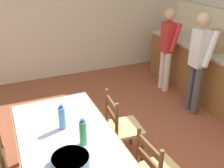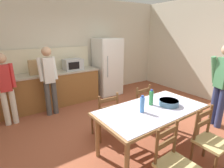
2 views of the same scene
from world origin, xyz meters
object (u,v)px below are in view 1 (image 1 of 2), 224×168
Objects in this scene: person_at_sink at (167,46)px; person_at_counter at (198,59)px; bottle_off_centre at (83,133)px; chair_side_far_left at (122,128)px; paper_bag at (217,41)px; bottle_near_centre at (62,118)px; dining_table at (70,148)px; serving_bowl at (71,161)px.

person_at_counter reaches higher than person_at_sink.
chair_side_far_left is (-0.52, 0.63, -0.45)m from bottle_off_centre.
paper_bag is 1.33× the size of bottle_off_centre.
bottle_near_centre is 0.34m from bottle_off_centre.
bottle_off_centre is 2.44m from person_at_counter.
dining_table is at bearing 0.88° from bottle_near_centre.
paper_bag reaches higher than serving_bowl.
paper_bag is at bearing 22.06° from person_at_counter.
dining_table is at bearing 168.60° from serving_bowl.
dining_table is at bearing -141.08° from person_at_sink.
bottle_near_centre is (0.97, -2.82, -0.21)m from paper_bag.
paper_bag is 3.27m from serving_bowl.
person_at_sink is at bearing -143.78° from paper_bag.
bottle_off_centre is at bearing 52.64° from dining_table.
person_at_sink is 0.95× the size of person_at_counter.
bottle_near_centre reaches higher than serving_bowl.
chair_side_far_left is at bearing -69.37° from paper_bag.
chair_side_far_left is (-0.75, 0.82, -0.38)m from serving_bowl.
paper_bag reaches higher than chair_side_far_left.
bottle_off_centre is (1.29, -2.70, -0.21)m from paper_bag.
dining_table is 6.83× the size of bottle_off_centre.
paper_bag is at bearing -53.78° from person_at_sink.
person_at_sink is at bearing 132.62° from serving_bowl.
person_at_sink is (-1.96, 2.20, -0.03)m from bottle_off_centre.
serving_bowl is 0.21× the size of person_at_sink.
dining_table is 0.31m from bottle_near_centre.
chair_side_far_left is (0.78, -2.06, -0.66)m from paper_bag.
paper_bag is at bearing -65.55° from chair_side_far_left.
person_at_counter is (-1.09, 2.18, 0.02)m from bottle_off_centre.
bottle_near_centre is at bearing -179.12° from dining_table.
serving_bowl is 0.20× the size of person_at_counter.
person_at_sink is at bearing 88.73° from person_at_counter.
person_at_counter reaches higher than bottle_near_centre.
chair_side_far_left is at bearing 132.54° from serving_bowl.
bottle_near_centre is 0.17× the size of person_at_sink.
serving_bowl is (0.23, -0.18, -0.07)m from bottle_off_centre.
chair_side_far_left reaches higher than serving_bowl.
bottle_off_centre is 0.17× the size of person_at_counter.
person_at_counter is at bearing -91.27° from person_at_sink.
bottle_off_centre reaches higher than chair_side_far_left.
person_at_sink is (-1.65, 2.33, -0.03)m from bottle_near_centre.
person_at_counter reaches higher than chair_side_far_left.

